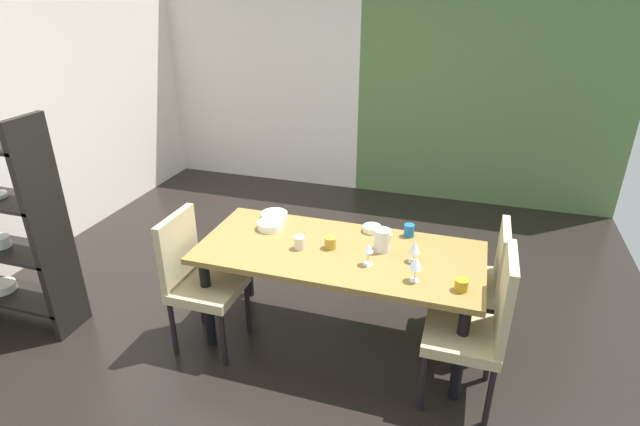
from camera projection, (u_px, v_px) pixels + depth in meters
name	position (u px, v px, depth m)	size (l,w,h in m)	color
ground_plane	(288.00, 332.00, 3.71)	(5.41, 5.96, 0.02)	black
back_panel_interior	(259.00, 73.00, 6.06)	(2.51, 0.10, 2.69)	silver
garden_window_panel	(492.00, 86.00, 5.33)	(2.90, 0.10, 2.69)	#577843
dining_table	(339.00, 261.00, 3.35)	(1.89, 0.84, 0.74)	olive
chair_right_near	(479.00, 324.00, 2.88)	(0.44, 0.44, 1.03)	tan
chair_right_far	(479.00, 277.00, 3.41)	(0.44, 0.44, 0.91)	tan
chair_left_near	(196.00, 275.00, 3.39)	(0.45, 0.44, 0.98)	tan
wine_glass_near_window	(416.00, 263.00, 2.93)	(0.08, 0.08, 0.16)	silver
wine_glass_north	(415.00, 247.00, 3.14)	(0.07, 0.07, 0.15)	silver
wine_glass_corner	(369.00, 249.00, 3.10)	(0.07, 0.07, 0.15)	silver
serving_bowl_west	(274.00, 216.00, 3.75)	(0.20, 0.20, 0.05)	white
serving_bowl_south	(372.00, 229.00, 3.55)	(0.13, 0.13, 0.04)	white
serving_bowl_near_shelf	(270.00, 225.00, 3.59)	(0.19, 0.19, 0.05)	white
cup_center	(461.00, 285.00, 2.87)	(0.08, 0.08, 0.07)	#B08A1C
cup_front	(300.00, 243.00, 3.32)	(0.07, 0.07, 0.09)	beige
cup_left	(330.00, 243.00, 3.33)	(0.08, 0.08, 0.08)	#B68A29
cup_rear	(409.00, 230.00, 3.48)	(0.07, 0.07, 0.09)	#195C9D
pitcher_east	(382.00, 240.00, 3.28)	(0.12, 0.11, 0.15)	silver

